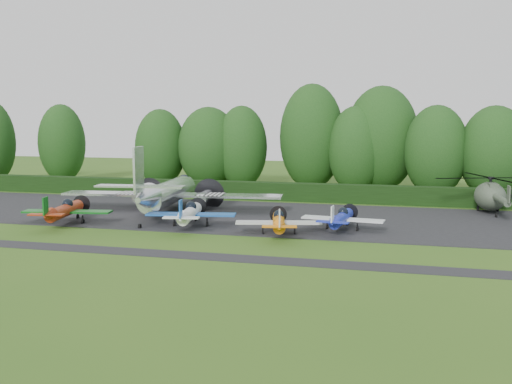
% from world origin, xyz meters
% --- Properties ---
extents(ground, '(160.00, 160.00, 0.00)m').
position_xyz_m(ground, '(0.00, 0.00, 0.00)').
color(ground, '#305818').
rests_on(ground, ground).
extents(apron, '(70.00, 18.00, 0.01)m').
position_xyz_m(apron, '(0.00, 10.00, 0.00)').
color(apron, black).
rests_on(apron, ground).
extents(taxiway_verge, '(70.00, 2.00, 0.00)m').
position_xyz_m(taxiway_verge, '(0.00, -6.00, 0.00)').
color(taxiway_verge, black).
rests_on(taxiway_verge, ground).
extents(hedgerow, '(90.00, 1.60, 2.00)m').
position_xyz_m(hedgerow, '(0.00, 21.00, 0.00)').
color(hedgerow, black).
rests_on(hedgerow, ground).
extents(transport_plane, '(22.10, 16.95, 7.08)m').
position_xyz_m(transport_plane, '(-6.11, 9.90, 1.97)').
color(transport_plane, white).
rests_on(transport_plane, ground).
extents(light_plane_red, '(7.72, 8.12, 2.97)m').
position_xyz_m(light_plane_red, '(-12.27, 2.04, 1.24)').
color(light_plane_red, maroon).
rests_on(light_plane_red, ground).
extents(light_plane_white, '(7.59, 7.98, 2.92)m').
position_xyz_m(light_plane_white, '(-1.30, 3.44, 1.21)').
color(light_plane_white, white).
rests_on(light_plane_white, ground).
extents(light_plane_orange, '(6.82, 7.17, 2.62)m').
position_xyz_m(light_plane_orange, '(6.64, 2.11, 1.09)').
color(light_plane_orange, orange).
rests_on(light_plane_orange, ground).
extents(light_plane_blue, '(6.74, 7.09, 2.59)m').
position_xyz_m(light_plane_blue, '(11.25, 4.98, 1.08)').
color(light_plane_blue, '#1D2AAF').
rests_on(light_plane_blue, ground).
extents(helicopter, '(10.94, 12.81, 3.52)m').
position_xyz_m(helicopter, '(24.31, 17.56, 1.89)').
color(helicopter, '#3A4535').
rests_on(helicopter, ground).
extents(tree_0, '(8.22, 8.22, 13.58)m').
position_xyz_m(tree_0, '(4.59, 31.98, 6.78)').
color(tree_0, black).
rests_on(tree_0, ground).
extents(tree_1, '(6.59, 6.59, 11.19)m').
position_xyz_m(tree_1, '(-31.57, 31.66, 5.58)').
color(tree_1, black).
rests_on(tree_1, ground).
extents(tree_2, '(6.82, 6.82, 10.41)m').
position_xyz_m(tree_2, '(-15.60, 30.16, 5.19)').
color(tree_2, black).
rests_on(tree_2, ground).
extents(tree_3, '(6.67, 6.67, 10.82)m').
position_xyz_m(tree_3, '(-4.48, 30.97, 5.40)').
color(tree_3, black).
rests_on(tree_3, ground).
extents(tree_5, '(7.31, 7.31, 10.73)m').
position_xyz_m(tree_5, '(19.76, 28.90, 5.36)').
color(tree_5, black).
rests_on(tree_5, ground).
extents(tree_7, '(7.65, 7.65, 10.64)m').
position_xyz_m(tree_7, '(26.04, 28.51, 5.31)').
color(tree_7, black).
rests_on(tree_7, ground).
extents(tree_8, '(6.90, 6.90, 10.71)m').
position_xyz_m(tree_8, '(10.35, 30.34, 5.34)').
color(tree_8, black).
rests_on(tree_8, ground).
extents(tree_9, '(8.20, 8.20, 10.68)m').
position_xyz_m(tree_9, '(-9.01, 30.89, 5.33)').
color(tree_9, black).
rests_on(tree_9, ground).
extents(tree_11, '(9.16, 9.16, 13.21)m').
position_xyz_m(tree_11, '(13.33, 32.19, 6.60)').
color(tree_11, black).
rests_on(tree_11, ground).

